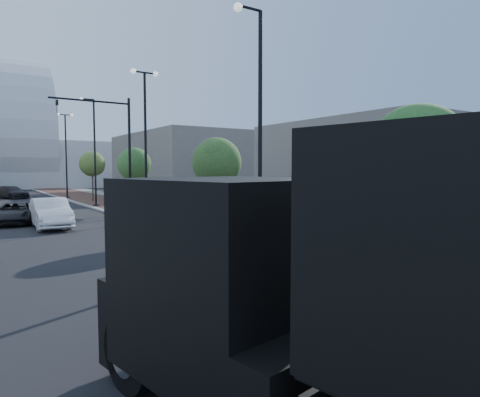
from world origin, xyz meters
TOP-DOWN VIEW (x-y plane):
  - sidewalk at (3.50, 40.00)m, footprint 7.00×140.00m
  - concrete_strip at (6.20, 40.00)m, footprint 2.40×140.00m
  - curb at (0.00, 40.00)m, footprint 0.30×140.00m
  - white_sedan at (-4.90, 22.25)m, footprint 1.84×5.00m
  - dark_car_mid at (-6.40, 25.22)m, footprint 3.06×4.95m
  - dark_car_far at (-4.45, 49.72)m, footprint 3.56×5.09m
  - pedestrian at (5.39, 25.86)m, footprint 0.80×0.61m
  - streetlight_1 at (0.49, 10.00)m, footprint 1.44×0.56m
  - streetlight_2 at (0.60, 22.00)m, footprint 1.72×0.56m
  - streetlight_3 at (0.49, 34.00)m, footprint 1.44×0.56m
  - streetlight_4 at (0.60, 46.00)m, footprint 1.72×0.56m
  - traffic_mast at (-0.30, 25.00)m, footprint 5.09×0.20m
  - tree_0 at (1.65, 4.02)m, footprint 2.81×2.81m
  - tree_1 at (1.65, 15.02)m, footprint 2.47×2.43m
  - tree_2 at (1.65, 27.02)m, footprint 2.48×2.44m
  - tree_3 at (1.65, 39.02)m, footprint 2.46×2.42m
  - convention_center at (-2.00, 85.00)m, footprint 50.00×30.00m
  - commercial_block_ne at (16.00, 50.00)m, footprint 12.00×22.00m
  - commercial_block_e at (18.00, 20.00)m, footprint 10.00×16.00m
  - utility_cover_1 at (2.40, 8.00)m, footprint 0.50×0.50m
  - utility_cover_2 at (2.40, 19.00)m, footprint 0.50×0.50m

SIDE VIEW (x-z plane):
  - sidewalk at x=3.50m, z-range 0.00..0.12m
  - concrete_strip at x=6.20m, z-range 0.00..0.13m
  - curb at x=0.00m, z-range 0.00..0.14m
  - utility_cover_1 at x=2.40m, z-range 0.12..0.14m
  - utility_cover_2 at x=2.40m, z-range 0.12..0.14m
  - dark_car_mid at x=-6.40m, z-range 0.00..1.28m
  - dark_car_far at x=-4.45m, z-range 0.00..1.37m
  - white_sedan at x=-4.90m, z-range 0.00..1.64m
  - pedestrian at x=5.39m, z-range 0.00..1.96m
  - commercial_block_e at x=18.00m, z-range 0.00..7.00m
  - tree_1 at x=1.65m, z-range 1.18..5.99m
  - tree_2 at x=1.65m, z-range 1.18..6.01m
  - tree_0 at x=1.65m, z-range 1.11..6.15m
  - tree_3 at x=1.65m, z-range 1.26..6.22m
  - commercial_block_ne at x=16.00m, z-range 0.00..8.00m
  - streetlight_1 at x=0.49m, z-range -0.26..8.95m
  - streetlight_3 at x=0.49m, z-range -0.26..8.95m
  - streetlight_2 at x=0.60m, z-range 0.18..9.46m
  - streetlight_4 at x=0.60m, z-range 0.18..9.46m
  - traffic_mast at x=-0.30m, z-range 0.98..8.98m
  - convention_center at x=-2.00m, z-range -19.00..31.00m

